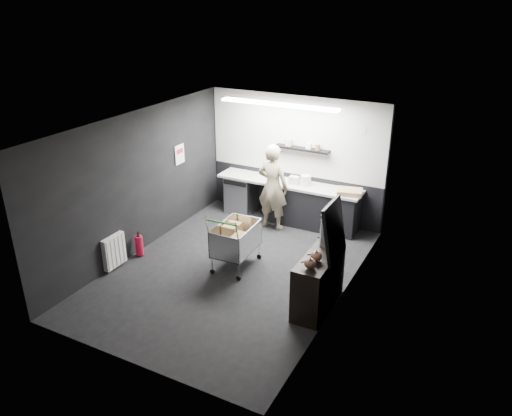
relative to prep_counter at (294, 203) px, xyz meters
The scene contains 22 objects.
floor 2.47m from the prep_counter, 93.20° to the right, with size 5.50×5.50×0.00m, color black.
ceiling 3.30m from the prep_counter, 93.20° to the right, with size 5.50×5.50×0.00m, color silver.
wall_back 0.96m from the prep_counter, 112.30° to the left, with size 5.50×5.50×0.00m, color black.
wall_front 5.25m from the prep_counter, 91.50° to the right, with size 5.50×5.50×0.00m, color black.
wall_left 3.35m from the prep_counter, 131.43° to the right, with size 5.50×5.50×0.00m, color black.
wall_right 3.18m from the prep_counter, 52.38° to the right, with size 5.50×5.50×0.00m, color black.
kitchen_wall_panel 1.43m from the prep_counter, 113.58° to the left, with size 3.95×0.02×1.70m, color silver.
dado_panel 0.34m from the prep_counter, 113.58° to the left, with size 3.95×0.02×1.00m, color black.
floating_shelf 1.18m from the prep_counter, 72.13° to the left, with size 1.20×0.22×0.04m, color black.
wall_clock 2.13m from the prep_counter, 13.36° to the left, with size 0.20×0.20×0.03m, color silver.
poster 2.63m from the prep_counter, 152.11° to the right, with size 0.02×0.30×0.40m, color white.
poster_red_band 2.66m from the prep_counter, 152.05° to the right, with size 0.01×0.22×0.10m, color red.
radiator 3.92m from the prep_counter, 122.01° to the right, with size 0.10×0.50×0.60m, color silver.
ceiling_strip 2.29m from the prep_counter, 103.37° to the right, with size 2.40×0.20×0.04m, color white.
prep_counter is the anchor object (origin of this frame).
person 0.71m from the prep_counter, 122.96° to the right, with size 0.67×0.44×1.84m, color beige.
shopping_cart 2.25m from the prep_counter, 94.24° to the right, with size 0.65×1.03×1.12m.
sideboard 3.18m from the prep_counter, 59.20° to the right, with size 0.52×1.21×1.82m.
fire_extinguisher 3.40m from the prep_counter, 125.87° to the right, with size 0.15×0.15×0.48m.
cardboard_box 1.33m from the prep_counter, ahead, with size 0.48×0.37×0.10m, color tan.
pink_tub 0.61m from the prep_counter, ahead, with size 0.22×0.22×0.22m, color white.
white_container 0.53m from the prep_counter, 74.24° to the right, with size 0.20×0.15×0.17m, color silver.
Camera 1 is at (3.97, -6.75, 4.65)m, focal length 35.00 mm.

